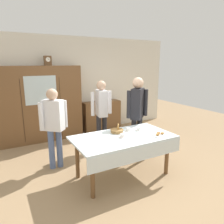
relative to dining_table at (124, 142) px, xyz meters
The scene contains 17 objects.
ground_plane 0.69m from the dining_table, 90.00° to the left, with size 12.00×12.00×0.00m, color #997A56.
back_wall 2.97m from the dining_table, 90.00° to the left, with size 6.40×0.10×2.70m, color silver.
dining_table is the anchor object (origin of this frame).
wall_cabinet 2.76m from the dining_table, 109.17° to the left, with size 2.08×0.46×1.92m.
mantel_clock 3.01m from the dining_table, 103.93° to the left, with size 0.18×0.11×0.24m.
bookshelf_low 2.78m from the dining_table, 71.98° to the left, with size 1.14×0.35×0.87m.
book_stack 2.79m from the dining_table, 71.98° to the left, with size 0.14×0.17×0.07m.
tea_cup_mid_left 0.47m from the dining_table, 21.04° to the left, with size 0.13×0.13×0.06m.
tea_cup_near_right 0.36m from the dining_table, 43.93° to the left, with size 0.13×0.13×0.06m.
tea_cup_mid_right 0.14m from the dining_table, behind, with size 0.13×0.13×0.06m.
bread_basket 0.30m from the dining_table, 88.38° to the left, with size 0.24×0.24×0.16m.
pastry_plate 0.65m from the dining_table, 22.16° to the right, with size 0.28×0.28×0.05m.
spoon_far_right 0.32m from the dining_table, 21.47° to the right, with size 0.12×0.02×0.01m.
spoon_near_right 0.64m from the dining_table, 154.39° to the right, with size 0.12×0.02×0.01m.
person_behind_table_left 1.03m from the dining_table, 41.30° to the left, with size 0.52×0.38×1.71m.
person_by_cabinet 1.41m from the dining_table, 80.30° to the left, with size 0.52×0.39×1.60m.
person_behind_table_right 1.37m from the dining_table, 136.53° to the left, with size 0.52×0.39×1.54m.
Camera 1 is at (-1.84, -3.13, 2.00)m, focal length 33.72 mm.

